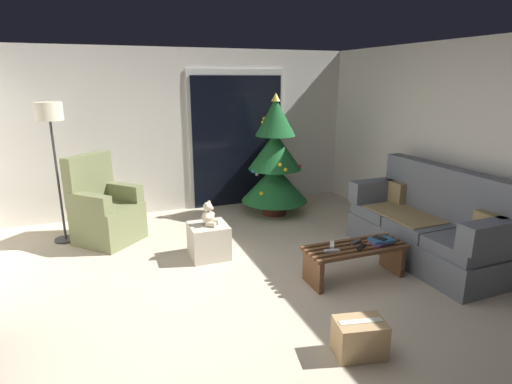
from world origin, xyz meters
TOP-DOWN VIEW (x-y plane):
  - ground_plane at (0.00, 0.00)m, footprint 7.00×7.00m
  - wall_back at (0.00, 3.06)m, footprint 5.72×0.12m
  - wall_right at (2.86, 0.00)m, footprint 0.12×6.00m
  - patio_door_frame at (0.94, 2.99)m, footprint 1.60×0.02m
  - patio_door_glass at (0.94, 2.97)m, footprint 1.50×0.02m
  - couch at (2.32, 0.12)m, footprint 0.83×1.96m
  - coffee_table at (1.24, -0.02)m, footprint 1.10×0.40m
  - remote_graphite at (1.28, 0.04)m, footprint 0.16×0.10m
  - remote_white at (1.01, 0.07)m, footprint 0.12×0.16m
  - remote_silver at (0.93, -0.07)m, footprint 0.16×0.08m
  - remote_black at (1.26, -0.10)m, footprint 0.15×0.13m
  - book_stack at (1.53, -0.07)m, footprint 0.26×0.19m
  - cell_phone at (1.52, -0.05)m, footprint 0.11×0.16m
  - christmas_tree at (1.29, 2.25)m, footprint 1.02×1.02m
  - armchair at (-1.19, 2.02)m, footprint 0.97×0.97m
  - floor_lamp at (-1.70, 2.22)m, footprint 0.32×0.32m
  - ottoman at (-0.06, 1.06)m, footprint 0.44×0.44m
  - teddy_bear_cream at (-0.05, 1.06)m, footprint 0.22×0.21m
  - cardboard_box_taped_mid_floor at (0.57, -1.10)m, footprint 0.42×0.33m

SIDE VIEW (x-z plane):
  - ground_plane at x=0.00m, z-range 0.00..0.00m
  - cardboard_box_taped_mid_floor at x=0.57m, z-range 0.00..0.29m
  - ottoman at x=-0.06m, z-range 0.00..0.40m
  - coffee_table at x=1.24m, z-range 0.06..0.44m
  - remote_graphite at x=1.28m, z-range 0.37..0.39m
  - remote_white at x=1.01m, z-range 0.37..0.39m
  - remote_silver at x=0.93m, z-range 0.37..0.39m
  - remote_black at x=1.26m, z-range 0.37..0.39m
  - book_stack at x=1.53m, z-range 0.37..0.43m
  - couch at x=2.32m, z-range -0.14..0.94m
  - armchair at x=-1.19m, z-range -0.16..0.97m
  - cell_phone at x=1.52m, z-range 0.43..0.44m
  - teddy_bear_cream at x=-0.05m, z-range 0.38..0.67m
  - christmas_tree at x=1.29m, z-range -0.10..1.75m
  - patio_door_glass at x=0.94m, z-range 0.00..2.10m
  - patio_door_frame at x=0.94m, z-range 0.00..2.20m
  - wall_back at x=0.00m, z-range 0.00..2.50m
  - wall_right at x=2.86m, z-range 0.00..2.50m
  - floor_lamp at x=-1.70m, z-range 0.61..2.40m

